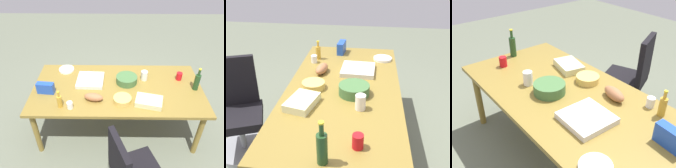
% 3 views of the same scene
% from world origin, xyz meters
% --- Properties ---
extents(ground_plane, '(10.00, 10.00, 0.00)m').
position_xyz_m(ground_plane, '(0.00, 0.00, 0.00)').
color(ground_plane, '#636957').
extents(conference_table, '(2.27, 1.11, 0.75)m').
position_xyz_m(conference_table, '(0.00, 0.00, 0.68)').
color(conference_table, olive).
rests_on(conference_table, ground).
extents(office_chair, '(0.62, 0.62, 1.01)m').
position_xyz_m(office_chair, '(-0.16, 1.08, 0.39)').
color(office_chair, gray).
rests_on(office_chair, ground).
extents(chip_bag_blue, '(0.23, 0.10, 0.15)m').
position_xyz_m(chip_bag_blue, '(0.93, 0.13, 0.82)').
color(chip_bag_blue, '#1F49B4').
rests_on(chip_bag_blue, conference_table).
extents(pizza_box, '(0.37, 0.37, 0.05)m').
position_xyz_m(pizza_box, '(0.38, -0.12, 0.77)').
color(pizza_box, silver).
rests_on(pizza_box, conference_table).
extents(dressing_bottle, '(0.06, 0.06, 0.23)m').
position_xyz_m(dressing_bottle, '(0.69, 0.39, 0.84)').
color(dressing_bottle, gold).
rests_on(dressing_bottle, conference_table).
extents(wine_bottle, '(0.09, 0.09, 0.32)m').
position_xyz_m(wine_bottle, '(-1.03, 0.02, 0.87)').
color(wine_bottle, '#20421E').
rests_on(wine_bottle, conference_table).
extents(mayo_jar, '(0.10, 0.10, 0.14)m').
position_xyz_m(mayo_jar, '(-0.37, -0.19, 0.82)').
color(mayo_jar, white).
rests_on(mayo_jar, conference_table).
extents(red_solo_cup, '(0.08, 0.08, 0.11)m').
position_xyz_m(red_solo_cup, '(-0.86, -0.19, 0.80)').
color(red_solo_cup, red).
rests_on(red_solo_cup, conference_table).
extents(chip_bowl, '(0.27, 0.27, 0.07)m').
position_xyz_m(chip_bowl, '(-0.06, 0.29, 0.78)').
color(chip_bowl, '#D9B457').
rests_on(chip_bowl, conference_table).
extents(sheet_cake, '(0.36, 0.29, 0.07)m').
position_xyz_m(sheet_cake, '(-0.38, 0.32, 0.78)').
color(sheet_cake, beige).
rests_on(sheet_cake, conference_table).
extents(bread_loaf, '(0.26, 0.15, 0.10)m').
position_xyz_m(bread_loaf, '(0.30, 0.27, 0.80)').
color(bread_loaf, '#A0653F').
rests_on(bread_loaf, conference_table).
extents(salad_bowl, '(0.33, 0.33, 0.10)m').
position_xyz_m(salad_bowl, '(-0.13, -0.11, 0.80)').
color(salad_bowl, '#406A38').
rests_on(salad_bowl, conference_table).
extents(paper_plate_stack, '(0.25, 0.25, 0.03)m').
position_xyz_m(paper_plate_stack, '(0.76, -0.40, 0.76)').
color(paper_plate_stack, white).
rests_on(paper_plate_stack, conference_table).
extents(paper_cup, '(0.09, 0.09, 0.09)m').
position_xyz_m(paper_cup, '(0.57, 0.41, 0.79)').
color(paper_cup, white).
rests_on(paper_cup, conference_table).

